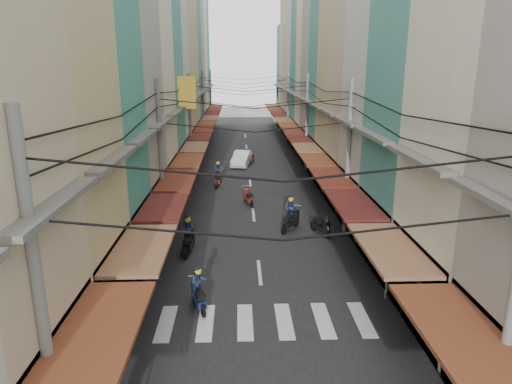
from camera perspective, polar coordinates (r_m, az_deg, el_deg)
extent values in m
plane|color=slate|center=(22.24, 0.20, -7.81)|extent=(160.00, 160.00, 0.00)
cube|color=black|center=(41.36, -0.96, 3.28)|extent=(10.00, 80.00, 0.02)
cube|color=gray|center=(41.73, -9.93, 3.18)|extent=(3.00, 80.00, 0.06)
cube|color=gray|center=(41.99, 7.96, 3.35)|extent=(3.00, 80.00, 0.06)
cube|color=silver|center=(17.08, -11.18, -15.79)|extent=(0.55, 2.40, 0.01)
cube|color=silver|center=(16.93, -6.31, -15.90)|extent=(0.55, 2.40, 0.01)
cube|color=silver|center=(16.88, -1.38, -15.89)|extent=(0.55, 2.40, 0.01)
cube|color=silver|center=(16.95, 3.55, -15.77)|extent=(0.55, 2.40, 0.01)
cube|color=silver|center=(17.14, 8.39, -15.54)|extent=(0.55, 2.40, 0.01)
cube|color=silver|center=(17.44, 13.08, -15.22)|extent=(0.55, 2.40, 0.01)
cube|color=black|center=(12.79, -25.18, -20.57)|extent=(1.20, 4.53, 3.20)
cube|color=brown|center=(11.54, -18.88, -15.73)|extent=(1.80, 4.34, 0.12)
cube|color=#595651|center=(10.58, -23.67, -1.34)|extent=(0.50, 4.24, 0.15)
cube|color=black|center=(16.57, -18.95, -11.23)|extent=(1.20, 4.52, 3.20)
cube|color=brown|center=(15.63, -14.09, -6.85)|extent=(1.80, 4.33, 0.12)
cube|color=#595651|center=(14.92, -17.30, 3.92)|extent=(0.50, 4.23, 0.15)
cube|color=teal|center=(19.96, -24.21, 16.55)|extent=(6.00, 4.30, 19.25)
cube|color=black|center=(20.54, -15.46, -5.63)|extent=(1.20, 4.13, 3.20)
cube|color=#521A17|center=(19.79, -11.52, -1.89)|extent=(1.80, 3.96, 0.12)
cube|color=#595651|center=(19.24, -13.93, 6.66)|extent=(0.50, 3.87, 0.15)
cube|color=#A09B93|center=(24.47, -20.25, 18.51)|extent=(6.00, 5.14, 20.93)
cube|color=black|center=(24.90, -13.08, -1.72)|extent=(1.20, 4.94, 3.20)
cube|color=maroon|center=(24.29, -9.80, 1.46)|extent=(1.80, 4.73, 0.12)
cube|color=#595651|center=(23.84, -11.70, 8.44)|extent=(0.50, 4.63, 0.15)
cube|color=beige|center=(29.28, -16.88, 14.72)|extent=(6.00, 4.95, 17.43)
cube|color=black|center=(29.68, -11.32, 1.18)|extent=(1.20, 4.75, 3.20)
cube|color=brown|center=(29.17, -8.55, 3.88)|extent=(1.80, 4.56, 0.12)
cube|color=#595651|center=(28.80, -10.10, 9.71)|extent=(0.50, 4.46, 0.15)
cube|color=teal|center=(34.13, -14.72, 13.97)|extent=(6.00, 4.99, 16.32)
cube|color=black|center=(34.47, -10.07, 3.24)|extent=(1.20, 4.80, 3.20)
cube|color=brown|center=(34.03, -7.67, 5.59)|extent=(1.80, 4.60, 0.12)
cube|color=#595651|center=(33.71, -8.97, 10.59)|extent=(0.50, 4.50, 0.15)
cube|color=beige|center=(38.94, -13.51, 19.03)|extent=(6.00, 4.65, 22.87)
cube|color=black|center=(39.16, -9.15, 4.75)|extent=(1.20, 4.46, 3.20)
cube|color=#521A17|center=(38.77, -7.02, 6.83)|extent=(1.80, 4.27, 0.12)
cube|color=#595651|center=(38.49, -8.15, 11.22)|extent=(0.50, 4.18, 0.15)
cube|color=#CAB18E|center=(43.57, -12.18, 17.19)|extent=(6.00, 4.89, 20.58)
cube|color=black|center=(43.82, -8.43, 5.93)|extent=(1.20, 4.70, 3.20)
cube|color=maroon|center=(43.47, -6.52, 7.79)|extent=(1.80, 4.50, 0.12)
cube|color=#595651|center=(43.23, -7.52, 11.71)|extent=(0.50, 4.40, 0.15)
cube|color=tan|center=(48.20, -11.15, 15.78)|extent=(6.00, 4.52, 18.44)
cube|color=black|center=(48.44, -7.85, 6.87)|extent=(1.20, 4.34, 3.20)
cube|color=brown|center=(48.13, -6.11, 8.55)|extent=(1.80, 4.16, 0.12)
cube|color=#595651|center=(47.91, -7.01, 12.10)|extent=(0.50, 4.07, 0.15)
cube|color=teal|center=(53.02, -10.40, 16.96)|extent=(6.00, 5.20, 20.63)
cube|color=black|center=(53.23, -7.36, 7.67)|extent=(1.20, 4.99, 3.20)
cube|color=brown|center=(52.94, -5.77, 9.20)|extent=(1.80, 4.78, 0.12)
cube|color=#595651|center=(52.74, -6.58, 12.42)|extent=(0.50, 4.68, 0.15)
cube|color=#A09B93|center=(58.11, -9.76, 18.37)|extent=(6.00, 4.94, 23.70)
cube|color=black|center=(58.24, -6.93, 8.36)|extent=(1.20, 4.74, 3.20)
cube|color=#521A17|center=(57.98, -5.47, 9.76)|extent=(1.80, 4.55, 0.12)
cube|color=#595651|center=(57.79, -6.21, 12.71)|extent=(0.50, 4.45, 0.15)
cube|color=beige|center=(62.97, -9.11, 16.99)|extent=(6.00, 4.96, 21.12)
cube|color=black|center=(63.13, -6.57, 8.93)|extent=(1.20, 4.76, 3.20)
cube|color=maroon|center=(62.89, -5.23, 10.22)|extent=(1.80, 4.56, 0.12)
cube|color=#595651|center=(62.72, -5.91, 12.94)|extent=(0.50, 4.46, 0.15)
cube|color=teal|center=(67.92, -8.59, 16.38)|extent=(6.00, 5.04, 19.90)
cube|color=black|center=(68.09, -6.27, 9.42)|extent=(1.20, 4.84, 3.20)
cube|color=brown|center=(67.87, -5.02, 10.62)|extent=(1.80, 4.64, 0.12)
cube|color=#595651|center=(67.71, -5.64, 13.13)|extent=(0.50, 4.54, 0.15)
cube|color=brown|center=(32.64, -8.62, 12.20)|extent=(1.20, 0.40, 2.20)
cube|color=brown|center=(11.82, 23.91, -15.51)|extent=(1.80, 4.35, 0.12)
cube|color=#595651|center=(10.97, 28.67, -1.38)|extent=(0.50, 4.25, 0.15)
cube|color=black|center=(16.91, 20.91, -10.87)|extent=(1.20, 4.78, 3.20)
cube|color=brown|center=(15.82, 16.37, -6.73)|extent=(1.80, 4.58, 0.12)
cube|color=#595651|center=(15.20, 19.56, 3.93)|extent=(0.50, 4.48, 0.15)
cube|color=teal|center=(20.87, 23.38, 10.79)|extent=(6.00, 5.03, 15.08)
cube|color=black|center=(21.20, 15.75, -4.98)|extent=(1.20, 4.83, 3.20)
cube|color=#521A17|center=(20.34, 12.02, -1.43)|extent=(1.80, 4.63, 0.12)
cube|color=#595651|center=(19.87, 14.34, 6.90)|extent=(0.50, 4.53, 0.15)
cube|color=beige|center=(25.43, 19.32, 19.27)|extent=(6.00, 4.79, 21.66)
cube|color=black|center=(25.66, 12.48, -1.16)|extent=(1.20, 4.60, 3.20)
cube|color=maroon|center=(24.96, 9.33, 1.86)|extent=(1.80, 4.41, 0.12)
cube|color=#595651|center=(24.58, 11.14, 8.68)|extent=(0.50, 4.31, 0.15)
cube|color=#CAB18E|center=(29.80, 15.90, 17.99)|extent=(6.00, 4.52, 20.74)
cube|color=black|center=(30.03, 10.30, 1.40)|extent=(1.20, 4.34, 3.20)
cube|color=brown|center=(29.43, 7.57, 4.02)|extent=(1.80, 4.16, 0.12)
cube|color=#595651|center=(29.10, 9.06, 9.82)|extent=(0.50, 4.07, 0.15)
cube|color=tan|center=(33.96, 13.23, 12.21)|extent=(6.00, 4.12, 14.13)
cube|color=black|center=(34.15, 8.77, 3.18)|extent=(1.20, 3.96, 3.20)
cube|color=brown|center=(33.62, 6.35, 5.51)|extent=(1.80, 3.79, 0.12)
cube|color=#595651|center=(33.34, 7.63, 10.59)|extent=(0.50, 3.71, 0.15)
cube|color=teal|center=(38.05, 11.69, 15.30)|extent=(6.00, 4.40, 17.68)
cube|color=black|center=(38.25, 7.59, 4.56)|extent=(1.20, 4.23, 3.20)
cube|color=#521A17|center=(37.79, 5.41, 6.65)|extent=(1.80, 4.05, 0.12)
cube|color=#595651|center=(37.53, 6.53, 11.17)|extent=(0.50, 3.96, 0.15)
cube|color=#A09B93|center=(42.53, 10.38, 18.68)|extent=(6.00, 4.64, 22.59)
cube|color=black|center=(42.64, 6.58, 5.73)|extent=(1.20, 4.45, 3.20)
cube|color=maroon|center=(42.22, 4.61, 7.61)|extent=(1.80, 4.26, 0.12)
cube|color=#595651|center=(42.00, 5.60, 11.66)|extent=(0.50, 4.17, 0.15)
cube|color=beige|center=(46.72, 9.16, 17.61)|extent=(6.00, 4.00, 21.25)
cube|color=black|center=(46.86, 5.79, 6.64)|extent=(1.20, 3.84, 3.20)
cube|color=brown|center=(46.48, 3.98, 8.35)|extent=(1.80, 3.68, 0.12)
cube|color=#595651|center=(46.27, 4.87, 12.04)|extent=(0.50, 3.60, 0.15)
cube|color=teal|center=(51.17, 8.18, 18.06)|extent=(6.00, 5.01, 22.33)
cube|color=black|center=(51.27, 5.10, 7.43)|extent=(1.20, 4.81, 3.20)
cube|color=brown|center=(50.93, 3.44, 9.00)|extent=(1.80, 4.61, 0.12)
cube|color=#595651|center=(50.74, 4.25, 12.36)|extent=(0.50, 4.51, 0.15)
cube|color=beige|center=(56.06, 7.19, 16.53)|extent=(6.00, 5.00, 19.71)
cube|color=black|center=(56.19, 4.46, 8.16)|extent=(1.20, 4.80, 3.20)
cube|color=#521A17|center=(55.88, 2.94, 9.59)|extent=(1.80, 4.60, 0.12)
cube|color=#595651|center=(55.71, 3.67, 12.66)|extent=(0.50, 4.50, 0.15)
cube|color=#CAB18E|center=(60.66, 6.42, 15.13)|extent=(6.00, 4.32, 16.86)
cube|color=black|center=(60.79, 3.96, 8.73)|extent=(1.20, 4.15, 3.20)
cube|color=maroon|center=(60.50, 2.55, 10.06)|extent=(1.80, 3.97, 0.12)
cube|color=#595651|center=(60.34, 3.22, 12.89)|extent=(0.50, 3.89, 0.15)
cube|color=tan|center=(64.95, 5.88, 16.54)|extent=(6.00, 4.33, 19.96)
cube|color=black|center=(65.06, 3.55, 9.19)|extent=(1.20, 4.16, 3.20)
cube|color=brown|center=(64.79, 2.23, 10.43)|extent=(1.80, 3.99, 0.12)
cube|color=#595651|center=(64.64, 2.85, 13.07)|extent=(0.50, 3.90, 0.15)
cube|color=teal|center=(69.52, 5.28, 14.17)|extent=(6.00, 4.88, 14.34)
cube|color=black|center=(69.62, 3.18, 9.62)|extent=(1.20, 4.68, 3.20)
cube|color=brown|center=(69.36, 1.94, 10.77)|extent=(1.80, 4.49, 0.12)
cube|color=#595651|center=(69.22, 2.51, 13.25)|extent=(0.50, 4.39, 0.15)
cylinder|color=slate|center=(10.45, -25.32, -13.02)|extent=(0.26, 0.26, 8.20)
cylinder|color=slate|center=(24.21, -11.79, 3.98)|extent=(0.26, 0.26, 8.20)
cylinder|color=slate|center=(24.56, 11.44, 4.16)|extent=(0.26, 0.26, 8.20)
cylinder|color=slate|center=(38.89, -8.24, 8.45)|extent=(0.26, 0.26, 8.20)
cylinder|color=slate|center=(39.11, 6.36, 8.55)|extent=(0.26, 0.26, 8.20)
cylinder|color=slate|center=(53.75, -6.61, 10.45)|extent=(0.26, 0.26, 8.20)
cylinder|color=slate|center=(53.91, 4.01, 10.53)|extent=(0.26, 0.26, 8.20)
cylinder|color=slate|center=(68.68, -5.69, 11.58)|extent=(0.26, 0.26, 8.20)
cylinder|color=slate|center=(68.80, 2.66, 11.64)|extent=(0.26, 0.26, 8.20)
imported|color=silver|center=(41.56, -1.78, 3.32)|extent=(4.94, 2.68, 1.65)
imported|color=black|center=(21.79, 17.85, -9.14)|extent=(1.80, 1.16, 1.16)
cylinder|color=black|center=(18.24, -6.95, -12.64)|extent=(0.10, 0.49, 0.49)
cylinder|color=black|center=(17.16, -7.28, -14.59)|extent=(0.10, 0.49, 0.49)
cube|color=#122045|center=(17.62, -7.13, -13.15)|extent=(0.32, 1.09, 0.27)
cube|color=black|center=(17.28, -7.23, -12.70)|extent=(0.30, 0.52, 0.17)
cube|color=#122045|center=(17.98, -7.01, -11.74)|extent=(0.29, 0.27, 0.52)
imported|color=#21294D|center=(17.57, -7.14, -12.80)|extent=(0.50, 0.36, 1.26)
sphere|color=gold|center=(17.14, -7.25, -10.00)|extent=(0.27, 0.27, 0.27)
cylinder|color=black|center=(25.97, 4.12, -3.66)|extent=(0.11, 0.58, 0.58)
cylinder|color=black|center=(24.62, 4.48, -4.77)|extent=(0.11, 0.58, 0.58)
cube|color=black|center=(25.24, 4.30, -3.82)|extent=(0.38, 1.28, 0.31)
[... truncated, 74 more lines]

